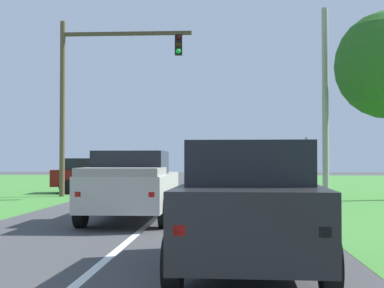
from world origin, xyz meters
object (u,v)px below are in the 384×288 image
crossing_suv_far (96,175)px  keep_moving_sign (306,160)px  red_suv_near (249,203)px  traffic_light (94,83)px  utility_pole_right (325,102)px  pickup_truck_lead (132,185)px

crossing_suv_far → keep_moving_sign: bearing=-24.3°
keep_moving_sign → crossing_suv_far: keep_moving_sign is taller
red_suv_near → traffic_light: 18.38m
keep_moving_sign → utility_pole_right: 3.34m
pickup_truck_lead → traffic_light: (-3.42, 9.98, 4.15)m
traffic_light → keep_moving_sign: 10.06m
red_suv_near → pickup_truck_lead: red_suv_near is taller
traffic_light → red_suv_near: bearing=-69.3°
red_suv_near → utility_pole_right: (4.05, 16.86, 3.19)m
traffic_light → keep_moving_sign: size_ratio=3.08×
pickup_truck_lead → keep_moving_sign: 10.13m
traffic_light → utility_pole_right: bearing=0.6°
crossing_suv_far → traffic_light: bearing=-79.8°
traffic_light → crossing_suv_far: size_ratio=1.85×
pickup_truck_lead → crossing_suv_far: (-3.90, 12.65, -0.07)m
red_suv_near → pickup_truck_lead: size_ratio=0.85×
red_suv_near → keep_moving_sign: size_ratio=1.81×
traffic_light → crossing_suv_far: 5.02m
pickup_truck_lead → utility_pole_right: (6.96, 10.09, 3.23)m
red_suv_near → utility_pole_right: utility_pole_right is taller
utility_pole_right → red_suv_near: bearing=-103.5°
crossing_suv_far → red_suv_near: bearing=-70.7°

